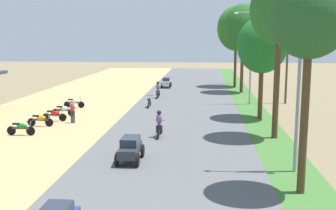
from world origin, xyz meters
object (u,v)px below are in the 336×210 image
motorbike_ahead_third (158,90)px  motorbike_ahead_second (149,101)px  parked_motorbike_third (55,114)px  median_tree_fourth (243,27)px  parked_motorbike_nearest (21,127)px  streetlamp_mid (251,51)px  motorbike_foreground_rider (159,124)px  parked_motorbike_second (41,119)px  pedestrian_on_shoulder (73,110)px  median_tree_third (262,45)px  parked_motorbike_fourth (64,110)px  utility_pole_near (288,51)px  streetlamp_near (300,71)px  car_sedan_charcoal (130,148)px  streetlamp_far (236,49)px  parked_motorbike_fifth (74,102)px  median_tree_nearest (310,18)px  median_tree_fifth (236,29)px  car_sedan_silver (166,82)px  median_tree_second (280,11)px

motorbike_ahead_third → motorbike_ahead_second: bearing=-91.6°
parked_motorbike_third → median_tree_fourth: median_tree_fourth is taller
parked_motorbike_nearest → streetlamp_mid: streetlamp_mid is taller
streetlamp_mid → motorbike_foreground_rider: (-6.80, -13.11, -3.96)m
parked_motorbike_second → pedestrian_on_shoulder: 2.29m
median_tree_third → median_tree_fourth: bearing=90.3°
parked_motorbike_fourth → median_tree_fourth: median_tree_fourth is taller
utility_pole_near → motorbike_ahead_second: size_ratio=5.10×
streetlamp_near → car_sedan_charcoal: 8.63m
parked_motorbike_third → motorbike_ahead_third: bearing=62.7°
streetlamp_near → motorbike_foreground_rider: bearing=139.0°
streetlamp_mid → utility_pole_near: (3.39, 1.06, -0.04)m
utility_pole_near → motorbike_foreground_rider: utility_pole_near is taller
parked_motorbike_second → streetlamp_far: streetlamp_far is taller
parked_motorbike_fifth → median_tree_nearest: 24.41m
median_tree_nearest → streetlamp_far: bearing=89.5°
parked_motorbike_nearest → median_tree_fifth: bearing=60.7°
parked_motorbike_third → car_sedan_silver: 21.53m
parked_motorbike_fourth → streetlamp_near: streetlamp_near is taller
parked_motorbike_nearest → motorbike_foreground_rider: (8.55, 0.26, 0.30)m
parked_motorbike_nearest → motorbike_ahead_second: (6.53, 11.00, 0.02)m
parked_motorbike_fifth → car_sedan_charcoal: 16.67m
median_tree_third → median_tree_fourth: 14.76m
median_tree_second → car_sedan_silver: bearing=109.8°
streetlamp_near → median_tree_second: bearing=88.7°
motorbike_foreground_rider → median_tree_nearest: bearing=-52.8°
median_tree_nearest → median_tree_fifth: bearing=90.1°
median_tree_second → motorbike_ahead_third: size_ratio=5.27×
motorbike_ahead_second → car_sedan_silver: bearing=89.2°
streetlamp_far → parked_motorbike_nearest: bearing=-116.9°
median_tree_fourth → motorbike_ahead_third: median_tree_fourth is taller
parked_motorbike_third → car_sedan_silver: size_ratio=0.80×
car_sedan_silver → median_tree_third: bearing=-64.6°
parked_motorbike_second → car_sedan_silver: bearing=73.7°
parked_motorbike_nearest → car_sedan_charcoal: car_sedan_charcoal is taller
median_tree_second → streetlamp_far: bearing=90.3°
car_sedan_charcoal → streetlamp_far: bearing=77.6°
parked_motorbike_fifth → motorbike_foreground_rider: 12.91m
parked_motorbike_second → streetlamp_mid: size_ratio=0.22×
pedestrian_on_shoulder → streetlamp_mid: size_ratio=0.20×
parked_motorbike_fifth → motorbike_foreground_rider: motorbike_foreground_rider is taller
median_tree_second → streetlamp_near: size_ratio=1.20×
parked_motorbike_nearest → motorbike_ahead_second: 12.80m
median_tree_fifth → streetlamp_mid: (0.38, -13.31, -2.26)m
median_tree_third → motorbike_ahead_third: median_tree_third is taller
median_tree_third → streetlamp_far: bearing=90.1°
median_tree_nearest → motorbike_ahead_third: (-8.34, 24.69, -5.91)m
median_tree_fourth → motorbike_ahead_third: bearing=-150.1°
utility_pole_near → motorbike_foreground_rider: bearing=-125.7°
median_tree_third → median_tree_fifth: size_ratio=0.78×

